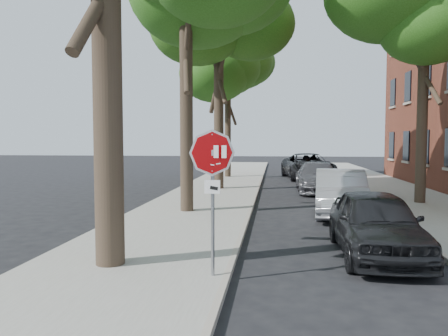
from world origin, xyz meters
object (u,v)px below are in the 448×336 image
Objects in this scene: car_c at (317,177)px; tree_far at (228,68)px; tree_right at (424,17)px; car_d at (308,166)px; stop_sign at (212,174)px; car_b at (340,193)px; car_a at (376,223)px; tree_mid_b at (219,29)px.

tree_far is at bearing 126.53° from car_c.
tree_right is 1.88× the size of car_c.
tree_right reaches higher than car_c.
tree_right is 13.09m from car_d.
stop_sign is 21.88m from tree_far.
car_b is 13.60m from car_d.
tree_far is 1.88× the size of car_c.
car_b is at bearing 90.38° from car_a.
tree_right reaches higher than car_a.
car_b reaches higher than car_c.
car_a is (-3.38, -7.92, -6.49)m from tree_right.
tree_right is at bearing -25.52° from tree_mid_b.
stop_sign is 0.28× the size of tree_right.
tree_mid_b is (-1.72, 14.15, 6.05)m from stop_sign.
tree_far is 16.05m from car_b.
car_a is 0.85× the size of car_c.
tree_far is at bearing 95.46° from stop_sign.
car_d is at bearing 81.33° from stop_sign.
tree_mid_b is 11.09m from car_d.
car_a is 11.84m from car_c.
tree_mid_b reaches higher than car_c.
tree_far reaches higher than car_d.
car_a is 0.71× the size of car_d.
tree_mid_b is 9.34m from tree_right.
stop_sign is 8.22m from car_b.
car_b is at bearing -68.78° from tree_far.
stop_sign is at bearing -105.62° from car_d.
tree_mid_b is 2.09× the size of car_c.
tree_far is at bearing 171.90° from car_d.
car_c is (3.16, 14.05, -1.23)m from stop_sign.
tree_far is 14.02m from tree_right.
car_c is (5.19, -7.09, -6.49)m from tree_far.
tree_far reaches higher than stop_sign.
tree_far is at bearing 116.80° from car_b.
car_d is at bearing 95.97° from car_b.
tree_right is 2.20× the size of car_a.
car_a is (3.30, 2.21, -1.23)m from stop_sign.
tree_mid_b reaches higher than car_a.
stop_sign is at bearing -102.35° from car_c.
car_b is (0.00, 5.22, 0.04)m from car_a.
car_b is (-3.38, -2.71, -6.45)m from tree_right.
car_d is (5.23, -0.10, -6.38)m from tree_far.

